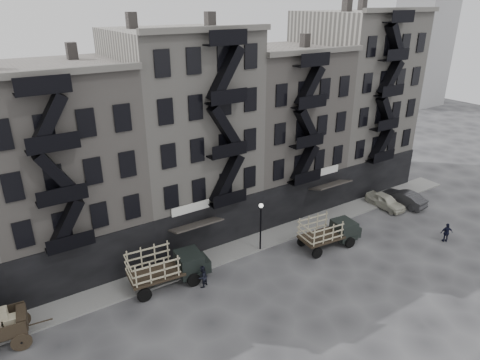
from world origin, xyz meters
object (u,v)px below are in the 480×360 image
car_far (403,198)px  pedestrian_mid (202,277)px  car_east (385,201)px  stake_truck_east (329,230)px  stake_truck_west (167,265)px  policeman (447,233)px

car_far → pedestrian_mid: pedestrian_mid is taller
car_east → pedestrian_mid: size_ratio=2.44×
pedestrian_mid → stake_truck_east: bearing=147.8°
pedestrian_mid → stake_truck_west: bearing=-67.5°
stake_truck_east → car_far: (11.79, 1.65, -0.79)m
stake_truck_west → car_far: 25.17m
car_east → pedestrian_mid: (-21.20, -1.32, 0.14)m
car_east → policeman: bearing=-97.5°
car_east → policeman: size_ratio=2.42×
stake_truck_west → policeman: bearing=-13.4°
policeman → car_far: bearing=-81.9°
car_far → pedestrian_mid: 23.18m
car_east → car_far: bearing=-16.1°
car_far → stake_truck_west: bearing=-7.6°
stake_truck_west → stake_truck_east: bearing=-5.6°
car_far → policeman: 7.17m
stake_truck_west → stake_truck_east: (13.35, -2.52, -0.11)m
stake_truck_west → stake_truck_east: size_ratio=1.07×
stake_truck_east → policeman: (8.92, -4.92, -0.69)m
car_east → car_far: (1.97, -0.55, 0.05)m
car_far → stake_truck_east: bearing=2.3°
stake_truck_east → car_east: size_ratio=1.34×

